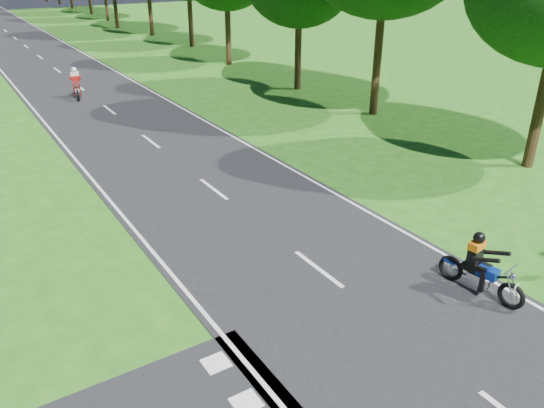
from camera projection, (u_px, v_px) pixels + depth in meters
ground at (371, 309)px, 12.12m from camera, size 160.00×160.00×0.00m
main_road at (15, 38)px, 50.27m from camera, size 7.00×140.00×0.02m
road_markings at (16, 40)px, 48.77m from camera, size 7.40×140.00×0.01m
rider_near_blue at (483, 265)px, 12.35m from camera, size 0.89×1.94×1.56m
rider_far_red at (76, 83)px, 29.29m from camera, size 1.06×2.07×1.65m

